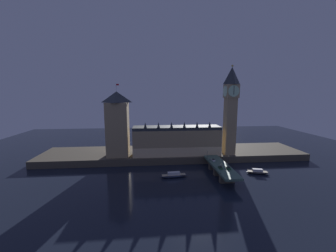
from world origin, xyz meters
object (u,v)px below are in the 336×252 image
(pedestrian_far_rail, at_px, (210,160))
(street_lamp_near, at_px, (221,167))
(car_northbound_lead, at_px, (213,160))
(car_southbound_lead, at_px, (228,168))
(street_lamp_mid, at_px, (228,159))
(boat_upstream, at_px, (174,175))
(clock_tower, at_px, (230,108))
(street_lamp_far, at_px, (207,153))
(victoria_tower, at_px, (118,124))
(car_northbound_trail, at_px, (220,168))
(boat_downstream, at_px, (257,172))
(pedestrian_mid_walk, at_px, (226,162))

(pedestrian_far_rail, xyz_separation_m, street_lamp_near, (-0.40, -23.85, 3.04))
(car_northbound_lead, distance_m, car_southbound_lead, 17.08)
(street_lamp_mid, relative_size, boat_upstream, 0.37)
(clock_tower, bearing_deg, car_southbound_lead, -111.46)
(street_lamp_mid, relative_size, street_lamp_far, 1.00)
(victoria_tower, relative_size, pedestrian_far_rail, 30.68)
(car_northbound_trail, height_order, boat_downstream, car_northbound_trail)
(victoria_tower, xyz_separation_m, boat_upstream, (40.50, -35.63, -29.61))
(car_northbound_trail, relative_size, pedestrian_far_rail, 2.38)
(car_northbound_trail, bearing_deg, car_northbound_lead, 90.00)
(car_southbound_lead, bearing_deg, clock_tower, 68.54)
(boat_upstream, bearing_deg, car_southbound_lead, -10.85)
(victoria_tower, relative_size, car_northbound_lead, 13.66)
(pedestrian_far_rail, height_order, street_lamp_far, street_lamp_far)
(street_lamp_far, relative_size, boat_downstream, 0.43)
(street_lamp_near, distance_m, boat_downstream, 36.17)
(car_northbound_trail, relative_size, street_lamp_near, 0.68)
(car_southbound_lead, height_order, street_lamp_far, street_lamp_far)
(victoria_tower, distance_m, pedestrian_far_rail, 75.77)
(car_southbound_lead, height_order, boat_downstream, car_southbound_lead)
(car_northbound_lead, height_order, street_lamp_far, street_lamp_far)
(street_lamp_far, bearing_deg, street_lamp_near, -90.00)
(victoria_tower, xyz_separation_m, pedestrian_far_rail, (67.49, -25.67, -22.95))
(car_southbound_lead, height_order, pedestrian_mid_walk, pedestrian_mid_walk)
(car_northbound_trail, xyz_separation_m, street_lamp_far, (-2.77, 20.73, 3.48))
(car_northbound_trail, bearing_deg, boat_downstream, 12.55)
(car_northbound_trail, xyz_separation_m, boat_downstream, (28.62, 6.37, -6.42))
(boat_upstream, bearing_deg, car_northbound_lead, 18.59)
(pedestrian_mid_walk, distance_m, boat_upstream, 37.29)
(car_southbound_lead, relative_size, boat_downstream, 0.29)
(pedestrian_far_rail, bearing_deg, car_northbound_lead, -1.90)
(car_northbound_lead, bearing_deg, car_northbound_trail, -90.00)
(clock_tower, height_order, car_northbound_lead, clock_tower)
(clock_tower, relative_size, boat_downstream, 4.69)
(clock_tower, height_order, street_lamp_near, clock_tower)
(street_lamp_far, bearing_deg, car_southbound_lead, -71.25)
(clock_tower, xyz_separation_m, victoria_tower, (-89.52, 4.16, -12.18))
(clock_tower, distance_m, street_lamp_mid, 45.94)
(street_lamp_far, height_order, boat_downstream, street_lamp_far)
(victoria_tower, xyz_separation_m, street_lamp_mid, (77.35, -34.80, -19.82))
(car_northbound_trail, height_order, pedestrian_far_rail, pedestrian_far_rail)
(car_northbound_lead, distance_m, street_lamp_near, 24.17)
(pedestrian_mid_walk, distance_m, street_lamp_mid, 4.90)
(car_northbound_lead, height_order, street_lamp_near, street_lamp_near)
(pedestrian_far_rail, relative_size, street_lamp_far, 0.28)
(pedestrian_far_rail, height_order, boat_downstream, pedestrian_far_rail)
(street_lamp_near, bearing_deg, boat_upstream, 152.41)
(pedestrian_mid_walk, bearing_deg, clock_tower, 65.04)
(victoria_tower, bearing_deg, boat_downstream, -19.28)
(pedestrian_mid_walk, height_order, street_lamp_mid, street_lamp_mid)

